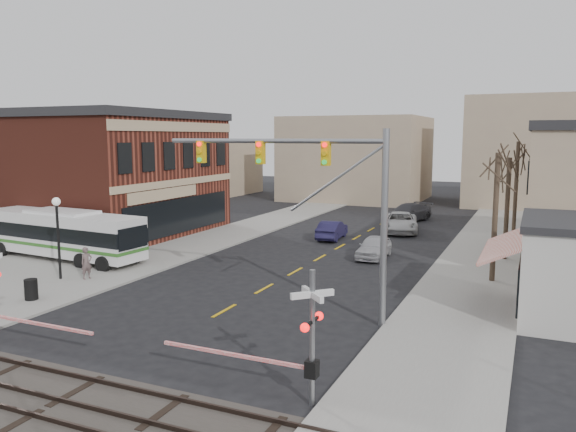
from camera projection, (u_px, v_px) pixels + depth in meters
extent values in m
plane|color=black|center=(200.00, 325.00, 23.11)|extent=(160.00, 160.00, 0.00)
cube|color=gray|center=(236.00, 232.00, 45.02)|extent=(5.00, 60.00, 0.12)
cube|color=gray|center=(485.00, 252.00, 37.38)|extent=(5.00, 60.00, 0.12)
cube|color=#332D28|center=(45.00, 409.00, 15.87)|extent=(160.00, 5.00, 0.06)
cube|color=#2D231E|center=(58.00, 399.00, 16.30)|extent=(160.00, 0.08, 0.14)
cube|color=#2D231E|center=(93.00, 380.00, 17.59)|extent=(160.00, 0.08, 0.14)
cube|color=#2D231E|center=(30.00, 414.00, 15.42)|extent=(160.00, 0.08, 0.14)
cube|color=maroon|center=(32.00, 174.00, 47.81)|extent=(30.00, 15.00, 9.00)
cube|color=#262628|center=(29.00, 117.00, 47.13)|extent=(30.40, 15.40, 0.60)
cube|color=tan|center=(180.00, 182.00, 41.79)|extent=(0.10, 15.00, 0.50)
cube|color=tan|center=(178.00, 127.00, 41.21)|extent=(0.10, 15.00, 0.70)
cube|color=black|center=(181.00, 215.00, 42.14)|extent=(0.08, 13.00, 2.60)
cube|color=#B72E16|center=(503.00, 245.00, 24.52)|extent=(1.68, 6.00, 0.87)
cylinder|color=#382B21|center=(495.00, 218.00, 29.26)|extent=(0.28, 0.28, 6.75)
cylinder|color=#382B21|center=(507.00, 209.00, 34.60)|extent=(0.28, 0.28, 6.30)
cylinder|color=#382B21|center=(516.00, 190.00, 41.69)|extent=(0.28, 0.28, 7.20)
cube|color=silver|center=(63.00, 233.00, 34.90)|extent=(11.73, 3.35, 2.54)
cube|color=black|center=(63.00, 231.00, 34.88)|extent=(11.77, 3.39, 0.87)
cube|color=#306B23|center=(64.00, 243.00, 34.99)|extent=(11.77, 3.39, 0.19)
cylinder|color=black|center=(64.00, 253.00, 35.07)|extent=(1.15, 2.57, 0.96)
cylinder|color=gray|center=(384.00, 230.00, 22.40)|extent=(0.28, 0.28, 8.00)
cylinder|color=gray|center=(271.00, 141.00, 23.92)|extent=(10.02, 0.20, 0.20)
cube|color=gold|center=(326.00, 153.00, 22.98)|extent=(0.35, 0.30, 1.00)
cube|color=gold|center=(261.00, 153.00, 24.19)|extent=(0.35, 0.30, 1.00)
cube|color=gold|center=(201.00, 152.00, 25.39)|extent=(0.35, 0.30, 1.00)
cube|color=#FF0C0C|center=(38.00, 324.00, 19.90)|extent=(5.00, 0.10, 0.10)
cylinder|color=gray|center=(312.00, 339.00, 15.92)|extent=(0.16, 0.16, 4.00)
cube|color=silver|center=(312.00, 294.00, 15.74)|extent=(1.00, 1.00, 0.18)
cube|color=silver|center=(312.00, 294.00, 15.74)|extent=(1.00, 1.00, 0.18)
sphere|color=#FF0C0C|center=(305.00, 328.00, 15.35)|extent=(0.26, 0.26, 0.26)
sphere|color=#FF0C0C|center=(319.00, 316.00, 16.35)|extent=(0.26, 0.26, 0.26)
cube|color=black|center=(312.00, 369.00, 16.05)|extent=(0.35, 0.35, 0.50)
cube|color=#FF0C0C|center=(233.00, 355.00, 17.09)|extent=(5.00, 0.10, 0.10)
cylinder|color=black|center=(59.00, 242.00, 29.82)|extent=(0.14, 0.14, 4.02)
sphere|color=silver|center=(56.00, 202.00, 29.51)|extent=(0.44, 0.44, 0.44)
cylinder|color=black|center=(31.00, 289.00, 26.20)|extent=(0.60, 0.60, 0.97)
imported|color=#A9A9AD|center=(374.00, 247.00, 35.72)|extent=(1.76, 4.18, 1.41)
imported|color=#191638|center=(332.00, 230.00, 42.30)|extent=(1.83, 4.35, 1.40)
imported|color=silver|center=(400.00, 222.00, 45.38)|extent=(3.83, 6.18, 1.60)
imported|color=#424248|center=(408.00, 213.00, 51.18)|extent=(4.14, 5.96, 1.60)
imported|color=#614E4D|center=(87.00, 263.00, 29.97)|extent=(0.57, 0.72, 1.72)
imported|color=#3B3761|center=(129.00, 251.00, 33.63)|extent=(0.93, 0.88, 1.51)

